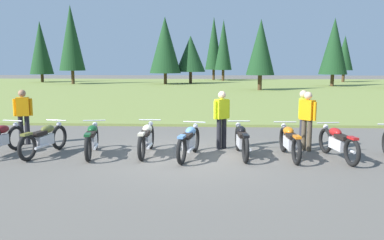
# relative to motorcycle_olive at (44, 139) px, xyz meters

# --- Properties ---
(ground_plane) EXTENTS (140.00, 140.00, 0.00)m
(ground_plane) POSITION_rel_motorcycle_olive_xyz_m (3.95, -0.06, -0.44)
(ground_plane) COLOR #605B54
(grass_moorland) EXTENTS (80.00, 44.00, 0.10)m
(grass_moorland) POSITION_rel_motorcycle_olive_xyz_m (3.95, 26.86, -0.39)
(grass_moorland) COLOR olive
(grass_moorland) RESTS_ON ground
(forest_treeline) EXTENTS (42.46, 23.13, 8.94)m
(forest_treeline) POSITION_rel_motorcycle_olive_xyz_m (3.34, 34.91, 3.98)
(forest_treeline) COLOR #47331E
(forest_treeline) RESTS_ON ground
(motorcycle_olive) EXTENTS (0.68, 2.08, 0.88)m
(motorcycle_olive) POSITION_rel_motorcycle_olive_xyz_m (0.00, 0.00, 0.00)
(motorcycle_olive) COLOR black
(motorcycle_olive) RESTS_ON ground
(motorcycle_british_green) EXTENTS (0.67, 2.09, 0.88)m
(motorcycle_british_green) POSITION_rel_motorcycle_olive_xyz_m (1.30, 0.01, 0.00)
(motorcycle_british_green) COLOR black
(motorcycle_british_green) RESTS_ON ground
(motorcycle_cream) EXTENTS (0.62, 2.10, 0.88)m
(motorcycle_cream) POSITION_rel_motorcycle_olive_xyz_m (2.74, 0.19, 0.00)
(motorcycle_cream) COLOR black
(motorcycle_cream) RESTS_ON ground
(motorcycle_sky_blue) EXTENTS (0.68, 2.08, 0.88)m
(motorcycle_sky_blue) POSITION_rel_motorcycle_olive_xyz_m (3.91, -0.13, 0.00)
(motorcycle_sky_blue) COLOR black
(motorcycle_sky_blue) RESTS_ON ground
(motorcycle_black) EXTENTS (0.62, 2.10, 0.88)m
(motorcycle_black) POSITION_rel_motorcycle_olive_xyz_m (5.29, 0.10, 0.00)
(motorcycle_black) COLOR black
(motorcycle_black) RESTS_ON ground
(motorcycle_orange) EXTENTS (0.62, 2.10, 0.88)m
(motorcycle_orange) POSITION_rel_motorcycle_olive_xyz_m (6.53, -0.01, 0.00)
(motorcycle_orange) COLOR black
(motorcycle_orange) RESTS_ON ground
(motorcycle_red) EXTENTS (0.68, 2.09, 0.88)m
(motorcycle_red) POSITION_rel_motorcycle_olive_xyz_m (7.74, -0.09, 0.00)
(motorcycle_red) COLOR black
(motorcycle_red) RESTS_ON ground
(rider_in_hivis_vest) EXTENTS (0.53, 0.32, 1.67)m
(rider_in_hivis_vest) POSITION_rel_motorcycle_olive_xyz_m (-1.19, 1.29, 0.51)
(rider_in_hivis_vest) COLOR black
(rider_in_hivis_vest) RESTS_ON ground
(rider_checking_bike) EXTENTS (0.41, 0.43, 1.67)m
(rider_checking_bike) POSITION_rel_motorcycle_olive_xyz_m (7.18, 0.88, 0.51)
(rider_checking_bike) COLOR #4C4233
(rider_checking_bike) RESTS_ON ground
(rider_with_back_turned) EXTENTS (0.47, 0.39, 1.67)m
(rider_with_back_turned) POSITION_rel_motorcycle_olive_xyz_m (4.78, 1.01, 0.51)
(rider_with_back_turned) COLOR black
(rider_with_back_turned) RESTS_ON ground
(rider_near_row_end) EXTENTS (0.32, 0.53, 1.67)m
(rider_near_row_end) POSITION_rel_motorcycle_olive_xyz_m (7.18, 1.44, 0.51)
(rider_near_row_end) COLOR #2D2D38
(rider_near_row_end) RESTS_ON ground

